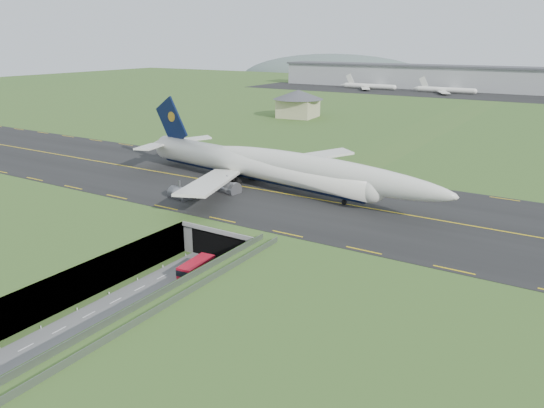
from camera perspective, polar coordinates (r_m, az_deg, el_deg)
The scene contains 10 objects.
ground at distance 90.95m, azimuth -8.86°, elevation -7.67°, with size 900.00×900.00×0.00m, color #366127.
airfield_deck at distance 89.73m, azimuth -8.95°, elevation -5.94°, with size 800.00×800.00×6.00m, color gray.
trench_road at distance 86.01m, azimuth -12.15°, elevation -9.33°, with size 12.00×75.00×0.20m, color slate.
taxiway at distance 114.01m, azimuth 1.82°, elevation 1.01°, with size 800.00×44.00×0.18m, color black.
tunnel_portal at distance 101.82m, azimuth -2.83°, elevation -2.67°, with size 17.00×22.30×6.00m.
guideway at distance 69.40m, azimuth -12.48°, elevation -11.34°, with size 3.00×53.00×7.05m.
jumbo_jet at distance 117.50m, azimuth -0.00°, elevation 4.01°, with size 85.44×56.05×18.74m.
shuttle_tram at distance 89.19m, azimuth -8.13°, elevation -6.98°, with size 3.45×7.66×3.04m.
service_building at distance 228.49m, azimuth 2.83°, elevation 10.99°, with size 23.59×23.59×11.63m.
cargo_terminal at distance 365.99m, azimuth 23.89°, elevation 12.13°, with size 320.00×67.00×15.60m.
Camera 1 is at (54.96, -61.60, 38.18)m, focal length 35.00 mm.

